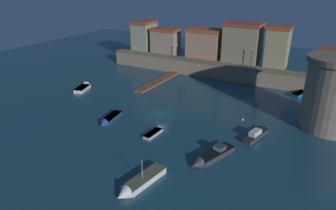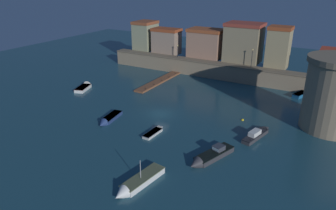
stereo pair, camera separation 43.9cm
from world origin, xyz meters
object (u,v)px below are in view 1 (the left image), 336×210
object	(u,v)px
moored_boat_0	(84,87)
moored_boat_5	(109,120)
quay_lamp_0	(177,49)
moored_boat_2	(156,131)
quay_lamp_1	(251,55)
moored_boat_6	(210,156)
moored_boat_4	(138,184)
moored_boat_1	(258,133)
mooring_buoy_0	(243,120)
fortress_tower	(336,93)
moored_boat_3	(303,93)

from	to	relation	value
moored_boat_0	moored_boat_5	distance (m)	17.59
quay_lamp_0	moored_boat_2	bearing A→B (deg)	-67.45
moored_boat_0	quay_lamp_1	bearing A→B (deg)	-72.58
moored_boat_6	moored_boat_5	bearing A→B (deg)	-79.26
quay_lamp_0	moored_boat_4	world-z (taller)	quay_lamp_0
moored_boat_4	moored_boat_6	size ratio (longest dim) A/B	0.98
moored_boat_1	moored_boat_6	size ratio (longest dim) A/B	0.93
moored_boat_4	moored_boat_5	world-z (taller)	moored_boat_4
moored_boat_5	mooring_buoy_0	size ratio (longest dim) A/B	12.99
quay_lamp_0	moored_boat_6	bearing A→B (deg)	-55.97
fortress_tower	moored_boat_5	size ratio (longest dim) A/B	1.83
quay_lamp_1	moored_boat_2	bearing A→B (deg)	-99.98
moored_boat_0	moored_boat_5	xyz separation A→B (m)	(14.47, -10.01, -0.04)
moored_boat_3	fortress_tower	bearing A→B (deg)	-139.05
quay_lamp_0	moored_boat_4	distance (m)	45.66
moored_boat_3	moored_boat_4	bearing A→B (deg)	-177.22
quay_lamp_0	quay_lamp_1	size ratio (longest dim) A/B	0.76
moored_boat_5	moored_boat_6	size ratio (longest dim) A/B	0.81
moored_boat_4	moored_boat_5	size ratio (longest dim) A/B	1.21
moored_boat_3	moored_boat_4	distance (m)	41.63
quay_lamp_1	mooring_buoy_0	world-z (taller)	quay_lamp_1
fortress_tower	moored_boat_5	distance (m)	34.46
moored_boat_0	quay_lamp_0	bearing A→B (deg)	-45.90
moored_boat_2	moored_boat_4	size ratio (longest dim) A/B	0.63
moored_boat_2	moored_boat_1	bearing A→B (deg)	-62.04
mooring_buoy_0	moored_boat_2	bearing A→B (deg)	-132.63
moored_boat_1	moored_boat_3	world-z (taller)	moored_boat_1
moored_boat_1	quay_lamp_0	bearing A→B (deg)	61.32
fortress_tower	moored_boat_4	xyz separation A→B (m)	(-17.07, -26.35, -5.15)
moored_boat_1	moored_boat_3	xyz separation A→B (m)	(3.12, 21.65, -0.06)
quay_lamp_0	mooring_buoy_0	distance (m)	29.93
moored_boat_6	moored_boat_3	bearing A→B (deg)	-173.74
quay_lamp_1	moored_boat_6	size ratio (longest dim) A/B	0.52
quay_lamp_1	quay_lamp_0	bearing A→B (deg)	180.00
quay_lamp_1	moored_boat_5	world-z (taller)	quay_lamp_1
mooring_buoy_0	moored_boat_4	bearing A→B (deg)	-102.03
moored_boat_0	moored_boat_3	bearing A→B (deg)	-83.27
moored_boat_2	moored_boat_6	size ratio (longest dim) A/B	0.62
moored_boat_0	moored_boat_1	xyz separation A→B (m)	(36.50, -3.24, 0.07)
moored_boat_0	moored_boat_3	world-z (taller)	moored_boat_0
moored_boat_4	moored_boat_5	bearing A→B (deg)	-122.30
fortress_tower	mooring_buoy_0	size ratio (longest dim) A/B	23.70
moored_boat_1	moored_boat_5	distance (m)	23.05
moored_boat_0	moored_boat_4	xyz separation A→B (m)	(28.08, -21.58, 0.04)
quay_lamp_0	mooring_buoy_0	bearing A→B (deg)	-40.89
quay_lamp_0	quay_lamp_1	distance (m)	17.70
quay_lamp_1	mooring_buoy_0	distance (m)	20.70
quay_lamp_0	moored_boat_2	size ratio (longest dim) A/B	0.64
fortress_tower	moored_boat_6	distance (m)	21.85
moored_boat_1	moored_boat_6	world-z (taller)	moored_boat_6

